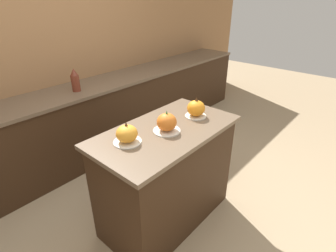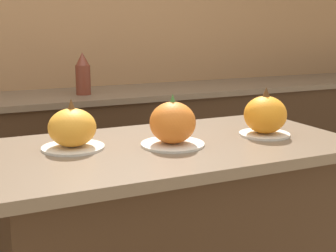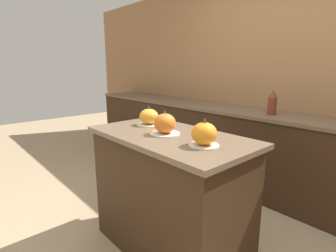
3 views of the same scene
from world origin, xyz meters
name	(u,v)px [view 1 (image 1 of 3)]	position (x,y,z in m)	size (l,w,h in m)	color
ground_plane	(167,216)	(0.00, 0.00, 0.00)	(12.00, 12.00, 0.00)	tan
wall_back	(49,55)	(0.00, 1.75, 1.25)	(8.00, 0.06, 2.50)	#9E7047
kitchen_island	(166,176)	(0.00, 0.00, 0.46)	(1.21, 0.65, 0.92)	#382314
back_counter	(77,127)	(0.00, 1.42, 0.45)	(6.00, 0.60, 0.90)	#382314
pumpkin_cake_left	(127,134)	(-0.33, 0.08, 0.99)	(0.20, 0.20, 0.16)	silver
pumpkin_cake_center	(167,123)	(-0.02, -0.02, 0.99)	(0.21, 0.21, 0.17)	silver
pumpkin_cake_right	(196,109)	(0.34, -0.03, 0.99)	(0.18, 0.18, 0.18)	silver
bottle_tall	(75,80)	(0.05, 1.37, 1.03)	(0.09, 0.09, 0.25)	maroon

